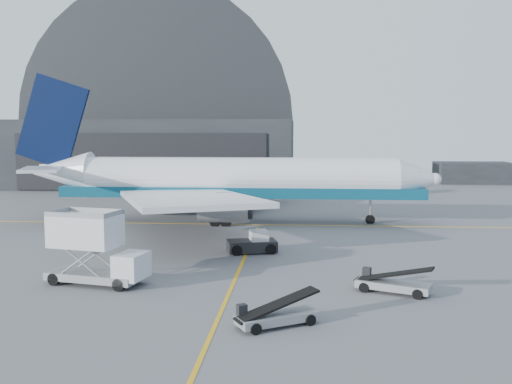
# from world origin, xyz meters

# --- Properties ---
(ground) EXTENTS (200.00, 200.00, 0.00)m
(ground) POSITION_xyz_m (0.00, 0.00, 0.00)
(ground) COLOR #565659
(ground) RESTS_ON ground
(taxi_lines) EXTENTS (80.00, 42.12, 0.02)m
(taxi_lines) POSITION_xyz_m (0.00, 12.67, 0.01)
(taxi_lines) COLOR gold
(taxi_lines) RESTS_ON ground
(hangar) EXTENTS (50.00, 28.30, 28.00)m
(hangar) POSITION_xyz_m (-22.00, 64.95, 9.54)
(hangar) COLOR black
(hangar) RESTS_ON ground
(distant_bldg_a) EXTENTS (14.00, 8.00, 4.00)m
(distant_bldg_a) POSITION_xyz_m (38.00, 72.00, 0.00)
(distant_bldg_a) COLOR black
(distant_bldg_a) RESTS_ON ground
(airliner) EXTENTS (47.64, 46.20, 16.72)m
(airliner) POSITION_xyz_m (-4.06, 21.72, 4.68)
(airliner) COLOR white
(airliner) RESTS_ON ground
(catering_truck) EXTENTS (7.11, 3.85, 4.63)m
(catering_truck) POSITION_xyz_m (-9.26, -4.72, 2.34)
(catering_truck) COLOR gray
(catering_truck) RESTS_ON ground
(pushback_tug) EXTENTS (4.49, 3.25, 1.88)m
(pushback_tug) POSITION_xyz_m (0.53, 5.98, 0.71)
(pushback_tug) COLOR black
(pushback_tug) RESTS_ON ground
(belt_loader_a) EXTENTS (4.54, 3.47, 1.78)m
(belt_loader_a) POSITION_xyz_m (3.22, -12.04, 0.55)
(belt_loader_a) COLOR gray
(belt_loader_a) RESTS_ON ground
(belt_loader_b) EXTENTS (4.91, 3.20, 1.86)m
(belt_loader_b) POSITION_xyz_m (10.31, -5.28, 0.57)
(belt_loader_b) COLOR gray
(belt_loader_b) RESTS_ON ground
(traffic_cone) EXTENTS (0.33, 0.33, 0.47)m
(traffic_cone) POSITION_xyz_m (1.62, 6.41, 0.22)
(traffic_cone) COLOR #EE3E07
(traffic_cone) RESTS_ON ground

